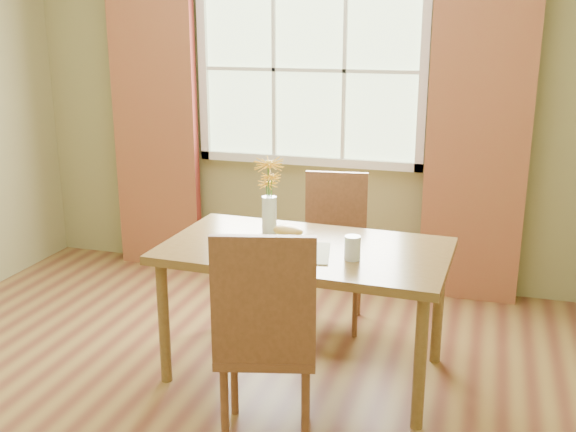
% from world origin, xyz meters
% --- Properties ---
extents(room, '(4.24, 3.84, 2.74)m').
position_xyz_m(room, '(0.00, 0.00, 1.35)').
color(room, olive).
rests_on(room, ground).
extents(window, '(1.62, 0.06, 1.32)m').
position_xyz_m(window, '(0.00, 1.87, 1.50)').
color(window, '#BAD5A1').
rests_on(window, room).
extents(curtain_left, '(0.65, 0.08, 2.20)m').
position_xyz_m(curtain_left, '(-1.15, 1.78, 1.10)').
color(curtain_left, maroon).
rests_on(curtain_left, room).
extents(curtain_right, '(0.65, 0.08, 2.20)m').
position_xyz_m(curtain_right, '(1.15, 1.78, 1.10)').
color(curtain_right, maroon).
rests_on(curtain_right, room).
extents(dining_table, '(1.48, 0.87, 0.71)m').
position_xyz_m(dining_table, '(0.36, 0.48, 0.64)').
color(dining_table, brown).
rests_on(dining_table, room).
extents(chair_near, '(0.52, 0.52, 1.02)m').
position_xyz_m(chair_near, '(0.39, -0.22, 0.56)').
color(chair_near, brown).
rests_on(chair_near, room).
extents(chair_far, '(0.43, 0.43, 0.93)m').
position_xyz_m(chair_far, '(0.35, 1.18, 0.51)').
color(chair_far, brown).
rests_on(chair_far, room).
extents(placemat, '(0.51, 0.41, 0.01)m').
position_xyz_m(placemat, '(0.29, 0.36, 0.71)').
color(placemat, beige).
rests_on(placemat, dining_table).
extents(plate, '(0.29, 0.29, 0.01)m').
position_xyz_m(plate, '(0.30, 0.37, 0.72)').
color(plate, '#A2CC33').
rests_on(plate, placemat).
extents(croissant_sandwich, '(0.18, 0.14, 0.12)m').
position_xyz_m(croissant_sandwich, '(0.30, 0.38, 0.79)').
color(croissant_sandwich, '#EEC151').
rests_on(croissant_sandwich, plate).
extents(water_glass, '(0.08, 0.08, 0.12)m').
position_xyz_m(water_glass, '(0.63, 0.36, 0.77)').
color(water_glass, silver).
rests_on(water_glass, dining_table).
extents(flower_vase, '(0.17, 0.17, 0.41)m').
position_xyz_m(flower_vase, '(0.11, 0.66, 0.96)').
color(flower_vase, silver).
rests_on(flower_vase, dining_table).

